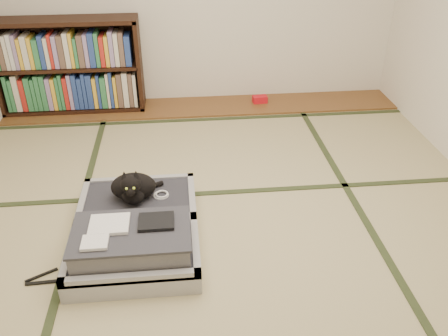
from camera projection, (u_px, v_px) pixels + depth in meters
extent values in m
plane|color=tan|center=(222.00, 226.00, 3.25)|extent=(4.50, 4.50, 0.00)
cube|color=brown|center=(203.00, 107.00, 4.95)|extent=(4.00, 0.50, 0.02)
cube|color=red|center=(260.00, 99.00, 5.00)|extent=(0.16, 0.10, 0.07)
cube|color=#2D381E|center=(73.00, 235.00, 3.16)|extent=(0.05, 4.50, 0.01)
cube|color=#2D381E|center=(363.00, 216.00, 3.33)|extent=(0.05, 4.50, 0.01)
cube|color=#2D381E|center=(217.00, 193.00, 3.59)|extent=(4.00, 0.05, 0.01)
cube|color=#2D381E|center=(205.00, 119.00, 4.70)|extent=(4.00, 0.05, 0.01)
cube|color=black|center=(139.00, 64.00, 4.72)|extent=(0.04, 0.32, 0.90)
cube|color=black|center=(77.00, 107.00, 4.88)|extent=(1.40, 0.32, 0.04)
cube|color=black|center=(61.00, 21.00, 4.43)|extent=(1.40, 0.32, 0.04)
cube|color=black|center=(69.00, 66.00, 4.66)|extent=(1.34, 0.32, 0.03)
cube|color=black|center=(72.00, 61.00, 4.78)|extent=(1.40, 0.02, 0.90)
cube|color=gray|center=(73.00, 88.00, 4.75)|extent=(1.26, 0.22, 0.38)
cube|color=gray|center=(66.00, 48.00, 4.54)|extent=(1.26, 0.22, 0.34)
cube|color=#9E9EA3|center=(134.00, 259.00, 2.87)|extent=(0.79, 0.53, 0.14)
cube|color=#29282F|center=(134.00, 254.00, 2.85)|extent=(0.71, 0.44, 0.10)
cube|color=#9E9EA3|center=(130.00, 278.00, 2.62)|extent=(0.79, 0.04, 0.05)
cube|color=#9E9EA3|center=(136.00, 224.00, 3.03)|extent=(0.79, 0.04, 0.05)
cube|color=#9E9EA3|center=(69.00, 254.00, 2.80)|extent=(0.04, 0.53, 0.05)
cube|color=#9E9EA3|center=(196.00, 245.00, 2.86)|extent=(0.04, 0.53, 0.05)
cube|color=#9E9EA3|center=(139.00, 208.00, 3.31)|extent=(0.79, 0.53, 0.14)
cube|color=#29282F|center=(138.00, 204.00, 3.30)|extent=(0.71, 0.44, 0.10)
cube|color=#9E9EA3|center=(136.00, 220.00, 3.07)|extent=(0.79, 0.04, 0.05)
cube|color=#9E9EA3|center=(140.00, 180.00, 3.48)|extent=(0.79, 0.04, 0.05)
cube|color=#9E9EA3|center=(83.00, 202.00, 3.24)|extent=(0.04, 0.53, 0.05)
cube|color=#9E9EA3|center=(192.00, 196.00, 3.31)|extent=(0.04, 0.53, 0.05)
cylinder|color=black|center=(136.00, 222.00, 3.05)|extent=(0.71, 0.03, 0.03)
cube|color=gray|center=(132.00, 242.00, 2.80)|extent=(0.67, 0.41, 0.14)
cube|color=#36363D|center=(131.00, 231.00, 2.76)|extent=(0.69, 0.43, 0.02)
cube|color=white|center=(109.00, 224.00, 2.78)|extent=(0.23, 0.19, 0.02)
cube|color=black|center=(156.00, 221.00, 2.80)|extent=(0.21, 0.17, 0.02)
cube|color=white|center=(95.00, 242.00, 2.64)|extent=(0.15, 0.13, 0.02)
cube|color=white|center=(89.00, 292.00, 2.63)|extent=(0.06, 0.01, 0.04)
cube|color=white|center=(113.00, 292.00, 2.65)|extent=(0.05, 0.01, 0.04)
cube|color=orange|center=(179.00, 285.00, 2.67)|extent=(0.05, 0.01, 0.04)
cube|color=#197F33|center=(165.00, 283.00, 2.65)|extent=(0.04, 0.01, 0.03)
ellipsoid|color=black|center=(133.00, 187.00, 3.22)|extent=(0.31, 0.20, 0.19)
ellipsoid|color=black|center=(133.00, 197.00, 3.16)|extent=(0.15, 0.11, 0.11)
ellipsoid|color=black|center=(131.00, 185.00, 3.07)|extent=(0.13, 0.12, 0.12)
sphere|color=black|center=(131.00, 192.00, 3.04)|extent=(0.06, 0.06, 0.06)
cone|color=black|center=(124.00, 175.00, 3.05)|extent=(0.05, 0.06, 0.06)
cone|color=black|center=(136.00, 174.00, 3.06)|extent=(0.05, 0.06, 0.06)
sphere|color=#A5BF33|center=(126.00, 189.00, 3.02)|extent=(0.02, 0.02, 0.02)
sphere|color=#A5BF33|center=(134.00, 188.00, 3.02)|extent=(0.02, 0.02, 0.02)
cylinder|color=black|center=(150.00, 186.00, 3.35)|extent=(0.19, 0.11, 0.03)
torus|color=white|center=(161.00, 195.00, 3.29)|extent=(0.11, 0.11, 0.01)
torus|color=white|center=(162.00, 194.00, 3.28)|extent=(0.09, 0.09, 0.01)
cube|color=black|center=(60.00, 281.00, 2.79)|extent=(0.39, 0.03, 0.01)
cube|color=black|center=(41.00, 275.00, 2.83)|extent=(0.18, 0.11, 0.01)
cube|color=black|center=(81.00, 272.00, 2.85)|extent=(0.16, 0.14, 0.01)
cylinder|color=black|center=(64.00, 265.00, 2.91)|extent=(0.02, 0.07, 0.01)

